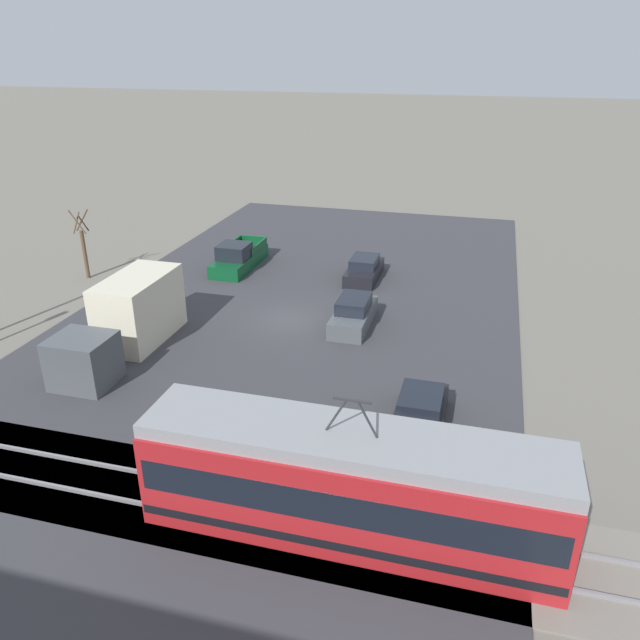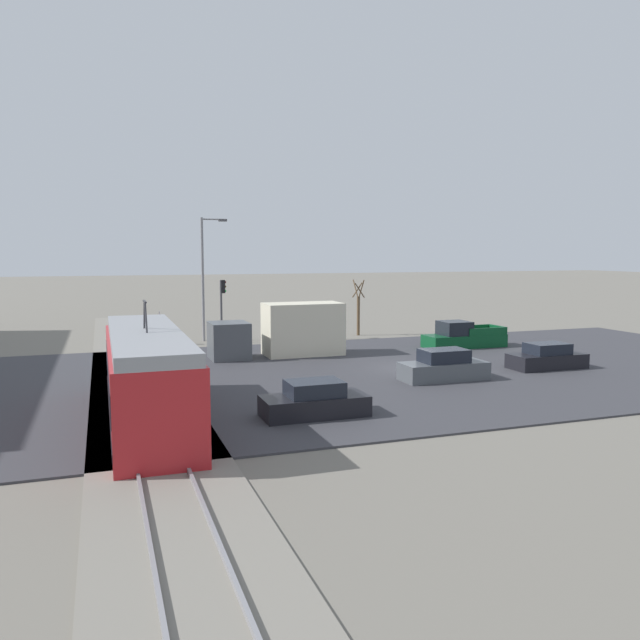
{
  "view_description": "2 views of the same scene",
  "coord_description": "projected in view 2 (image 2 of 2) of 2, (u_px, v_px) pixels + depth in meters",
  "views": [
    {
      "loc": [
        -9.62,
        29.24,
        13.82
      ],
      "look_at": [
        -3.3,
        6.17,
        3.12
      ],
      "focal_mm": 35.0,
      "sensor_mm": 36.0,
      "label": 1
    },
    {
      "loc": [
        -30.87,
        16.16,
        6.53
      ],
      "look_at": [
        2.17,
        4.55,
        2.76
      ],
      "focal_mm": 35.0,
      "sensor_mm": 36.0,
      "label": 2
    }
  ],
  "objects": [
    {
      "name": "light_rail_tram",
      "position": [
        147.0,
        377.0,
        23.82
      ],
      "size": [
        12.49,
        2.83,
        4.65
      ],
      "color": "#B21E23",
      "rests_on": "ground"
    },
    {
      "name": "road_surface",
      "position": [
        409.0,
        369.0,
        34.98
      ],
      "size": [
        23.76,
        49.03,
        0.08
      ],
      "color": "#38383D",
      "rests_on": "ground"
    },
    {
      "name": "sedan_car_0",
      "position": [
        314.0,
        401.0,
        24.73
      ],
      "size": [
        1.87,
        4.2,
        1.42
      ],
      "color": "black",
      "rests_on": "ground"
    },
    {
      "name": "pickup_truck",
      "position": [
        463.0,
        337.0,
        42.85
      ],
      "size": [
        2.06,
        5.64,
        1.81
      ],
      "color": "#0C4723",
      "rests_on": "ground"
    },
    {
      "name": "ground_plane",
      "position": [
        409.0,
        370.0,
        34.98
      ],
      "size": [
        320.0,
        320.0,
        0.0
      ],
      "primitive_type": "plane",
      "color": "slate"
    },
    {
      "name": "box_truck",
      "position": [
        286.0,
        332.0,
        39.22
      ],
      "size": [
        2.53,
        8.36,
        3.3
      ],
      "color": "#4C5156",
      "rests_on": "ground"
    },
    {
      "name": "street_lamp_near_crossing",
      "position": [
        205.0,
        271.0,
        45.99
      ],
      "size": [
        0.36,
        1.95,
        9.12
      ],
      "color": "gray",
      "rests_on": "ground"
    },
    {
      "name": "sedan_car_1",
      "position": [
        547.0,
        358.0,
        34.99
      ],
      "size": [
        1.83,
        4.32,
        1.42
      ],
      "rotation": [
        0.0,
        0.0,
        3.14
      ],
      "color": "black",
      "rests_on": "ground"
    },
    {
      "name": "traffic_light_pole",
      "position": [
        222.0,
        302.0,
        45.2
      ],
      "size": [
        0.28,
        0.47,
        4.58
      ],
      "color": "#47474C",
      "rests_on": "ground"
    },
    {
      "name": "street_tree",
      "position": [
        358.0,
        310.0,
        49.48
      ],
      "size": [
        1.05,
        0.88,
        4.43
      ],
      "color": "brown",
      "rests_on": "ground"
    },
    {
      "name": "sedan_car_2",
      "position": [
        444.0,
        367.0,
        31.79
      ],
      "size": [
        1.79,
        4.48,
        1.58
      ],
      "rotation": [
        0.0,
        0.0,
        3.14
      ],
      "color": "#4C5156",
      "rests_on": "ground"
    },
    {
      "name": "no_parking_sign",
      "position": [
        160.0,
        324.0,
        44.36
      ],
      "size": [
        0.32,
        0.08,
        2.42
      ],
      "color": "gray",
      "rests_on": "ground"
    },
    {
      "name": "rail_bed",
      "position": [
        138.0,
        387.0,
        30.15
      ],
      "size": [
        69.45,
        4.4,
        0.22
      ],
      "color": "gray",
      "rests_on": "ground"
    }
  ]
}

